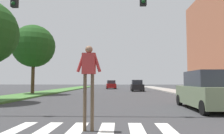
{
  "coord_description": "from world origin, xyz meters",
  "views": [
    {
      "loc": [
        0.82,
        1.8,
        1.43
      ],
      "look_at": [
        0.25,
        18.29,
        2.61
      ],
      "focal_mm": 32.77,
      "sensor_mm": 36.0,
      "label": 1
    }
  ],
  "objects_px": {
    "traffic_light_gantry": "(16,14)",
    "pedestrian_performer": "(89,74)",
    "suv_crossing": "(207,91)",
    "sedan_distant": "(111,85)",
    "sedan_midblock": "(137,86)",
    "tree_far": "(34,46)"
  },
  "relations": [
    {
      "from": "tree_far",
      "to": "sedan_midblock",
      "type": "relative_size",
      "value": 1.76
    },
    {
      "from": "suv_crossing",
      "to": "tree_far",
      "type": "bearing_deg",
      "value": 140.69
    },
    {
      "from": "pedestrian_performer",
      "to": "sedan_distant",
      "type": "height_order",
      "value": "pedestrian_performer"
    },
    {
      "from": "tree_far",
      "to": "suv_crossing",
      "type": "xyz_separation_m",
      "value": [
        13.94,
        -11.41,
        -4.4
      ]
    },
    {
      "from": "pedestrian_performer",
      "to": "suv_crossing",
      "type": "relative_size",
      "value": 0.54
    },
    {
      "from": "tree_far",
      "to": "traffic_light_gantry",
      "type": "xyz_separation_m",
      "value": [
        4.9,
        -13.43,
        -0.92
      ]
    },
    {
      "from": "traffic_light_gantry",
      "to": "sedan_distant",
      "type": "height_order",
      "value": "traffic_light_gantry"
    },
    {
      "from": "suv_crossing",
      "to": "sedan_distant",
      "type": "relative_size",
      "value": 1.05
    },
    {
      "from": "pedestrian_performer",
      "to": "suv_crossing",
      "type": "distance_m",
      "value": 7.17
    },
    {
      "from": "tree_far",
      "to": "traffic_light_gantry",
      "type": "distance_m",
      "value": 14.33
    },
    {
      "from": "pedestrian_performer",
      "to": "sedan_distant",
      "type": "relative_size",
      "value": 0.56
    },
    {
      "from": "suv_crossing",
      "to": "sedan_midblock",
      "type": "height_order",
      "value": "suv_crossing"
    },
    {
      "from": "traffic_light_gantry",
      "to": "pedestrian_performer",
      "type": "distance_m",
      "value": 5.29
    },
    {
      "from": "traffic_light_gantry",
      "to": "pedestrian_performer",
      "type": "bearing_deg",
      "value": -35.95
    },
    {
      "from": "sedan_midblock",
      "to": "sedan_distant",
      "type": "xyz_separation_m",
      "value": [
        -4.29,
        9.09,
        -0.0
      ]
    },
    {
      "from": "tree_far",
      "to": "suv_crossing",
      "type": "height_order",
      "value": "tree_far"
    },
    {
      "from": "tree_far",
      "to": "suv_crossing",
      "type": "relative_size",
      "value": 1.63
    },
    {
      "from": "tree_far",
      "to": "suv_crossing",
      "type": "bearing_deg",
      "value": -39.31
    },
    {
      "from": "tree_far",
      "to": "sedan_distant",
      "type": "bearing_deg",
      "value": 66.55
    },
    {
      "from": "sedan_midblock",
      "to": "suv_crossing",
      "type": "bearing_deg",
      "value": -85.02
    },
    {
      "from": "traffic_light_gantry",
      "to": "suv_crossing",
      "type": "xyz_separation_m",
      "value": [
        9.04,
        2.02,
        -3.49
      ]
    },
    {
      "from": "pedestrian_performer",
      "to": "suv_crossing",
      "type": "bearing_deg",
      "value": 40.96
    }
  ]
}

